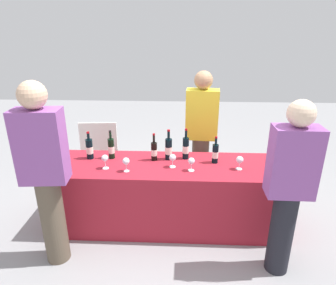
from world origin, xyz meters
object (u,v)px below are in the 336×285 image
(wine_bottle_3, at_px, (169,149))
(wine_bottle_4, at_px, (186,148))
(wine_bottle_0, at_px, (90,149))
(wine_bottle_2, at_px, (154,151))
(wine_bottle_1, at_px, (111,148))
(wine_bottle_5, at_px, (215,153))
(wine_glass_0, at_px, (105,159))
(wine_glass_2, at_px, (173,158))
(menu_board, at_px, (100,151))
(wine_glass_3, at_px, (191,162))
(wine_glass_1, at_px, (126,162))
(wine_glass_4, at_px, (240,160))
(server_pouring, at_px, (201,132))
(guest_0, at_px, (45,171))
(guest_1, at_px, (289,186))

(wine_bottle_3, distance_m, wine_bottle_4, 0.19)
(wine_bottle_0, relative_size, wine_bottle_2, 1.01)
(wine_bottle_1, height_order, wine_bottle_5, wine_bottle_1)
(wine_glass_0, relative_size, wine_glass_2, 1.05)
(wine_bottle_1, xyz_separation_m, menu_board, (-0.40, 0.87, -0.42))
(wine_glass_0, relative_size, menu_board, 0.17)
(wine_bottle_4, relative_size, wine_glass_3, 2.44)
(wine_glass_1, distance_m, wine_glass_4, 1.14)
(wine_bottle_1, xyz_separation_m, server_pouring, (1.01, 0.49, 0.04))
(wine_glass_1, bearing_deg, wine_bottle_4, 29.86)
(wine_bottle_2, height_order, wine_glass_0, wine_bottle_2)
(wine_bottle_5, xyz_separation_m, wine_glass_3, (-0.26, -0.21, -0.01))
(wine_bottle_3, height_order, wine_glass_2, wine_bottle_3)
(wine_bottle_1, height_order, server_pouring, server_pouring)
(wine_glass_4, xyz_separation_m, server_pouring, (-0.35, 0.71, 0.05))
(wine_bottle_3, distance_m, wine_glass_0, 0.69)
(wine_bottle_2, xyz_separation_m, wine_bottle_5, (0.65, -0.03, 0.00))
(wine_bottle_2, bearing_deg, guest_0, -140.82)
(wine_bottle_3, relative_size, wine_bottle_5, 1.15)
(wine_bottle_0, height_order, wine_glass_4, wine_bottle_0)
(wine_glass_2, bearing_deg, wine_glass_4, -1.64)
(server_pouring, bearing_deg, wine_glass_0, 41.17)
(wine_bottle_0, relative_size, wine_bottle_5, 1.05)
(wine_bottle_3, bearing_deg, menu_board, 139.51)
(wine_bottle_1, distance_m, wine_glass_2, 0.71)
(wine_glass_0, bearing_deg, wine_bottle_1, 88.61)
(wine_bottle_0, xyz_separation_m, wine_bottle_3, (0.87, 0.02, 0.01))
(wine_bottle_4, xyz_separation_m, wine_glass_4, (0.54, -0.24, -0.03))
(wine_glass_3, bearing_deg, wine_glass_4, 6.41)
(wine_bottle_4, bearing_deg, guest_1, -43.90)
(wine_bottle_2, relative_size, wine_bottle_4, 0.89)
(wine_bottle_4, relative_size, menu_board, 0.40)
(wine_bottle_1, bearing_deg, guest_0, -118.20)
(wine_bottle_3, bearing_deg, guest_0, -144.23)
(wine_glass_2, xyz_separation_m, guest_0, (-1.08, -0.54, 0.10))
(wine_glass_2, bearing_deg, wine_bottle_0, 168.92)
(wine_bottle_1, height_order, wine_glass_2, wine_bottle_1)
(wine_glass_1, xyz_separation_m, guest_0, (-0.62, -0.42, 0.10))
(wine_glass_1, bearing_deg, server_pouring, 45.52)
(wine_glass_0, xyz_separation_m, guest_1, (1.66, -0.52, 0.03))
(wine_bottle_1, xyz_separation_m, wine_glass_4, (1.36, -0.22, -0.02))
(wine_bottle_3, xyz_separation_m, wine_glass_4, (0.73, -0.22, -0.02))
(guest_0, bearing_deg, wine_glass_4, 11.74)
(wine_glass_4, xyz_separation_m, guest_1, (0.30, -0.57, 0.04))
(wine_glass_3, bearing_deg, menu_board, 137.83)
(wine_glass_3, xyz_separation_m, guest_0, (-1.27, -0.47, 0.10))
(guest_0, bearing_deg, wine_bottle_3, 30.87)
(wine_bottle_2, distance_m, server_pouring, 0.75)
(wine_bottle_3, bearing_deg, wine_glass_1, -142.47)
(wine_glass_0, distance_m, guest_0, 0.63)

